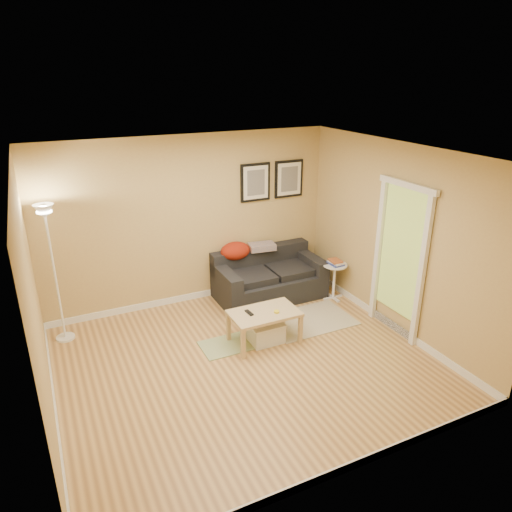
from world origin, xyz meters
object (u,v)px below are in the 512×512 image
object	(u,v)px
sofa	(270,275)
storage_bin	(266,332)
coffee_table	(264,327)
floor_lamp	(56,278)
book_stack	(336,262)
side_table	(334,281)

from	to	relation	value
sofa	storage_bin	world-z (taller)	sofa
storage_bin	coffee_table	bearing A→B (deg)	161.93
sofa	floor_lamp	world-z (taller)	floor_lamp
storage_bin	book_stack	size ratio (longest dim) A/B	1.87
sofa	side_table	size ratio (longest dim) A/B	2.87
storage_bin	side_table	size ratio (longest dim) A/B	0.78
coffee_table	floor_lamp	world-z (taller)	floor_lamp
coffee_table	book_stack	xyz separation A→B (m)	(1.60, 0.69, 0.40)
side_table	floor_lamp	xyz separation A→B (m)	(-4.02, 0.57, 0.61)
storage_bin	side_table	world-z (taller)	side_table
coffee_table	storage_bin	world-z (taller)	coffee_table
sofa	storage_bin	distance (m)	1.39
book_stack	coffee_table	bearing A→B (deg)	-137.49
sofa	book_stack	distance (m)	1.07
storage_bin	book_stack	xyz separation A→B (m)	(1.57, 0.70, 0.49)
side_table	book_stack	size ratio (longest dim) A/B	2.41
sofa	side_table	xyz separation A→B (m)	(0.90, -0.50, -0.08)
side_table	coffee_table	bearing A→B (deg)	-156.50
storage_bin	book_stack	bearing A→B (deg)	23.87
side_table	book_stack	distance (m)	0.34
side_table	storage_bin	bearing A→B (deg)	-155.91
storage_bin	side_table	xyz separation A→B (m)	(1.57, 0.70, 0.15)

